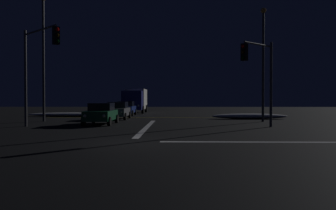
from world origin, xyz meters
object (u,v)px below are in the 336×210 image
object	(u,v)px
box_truck	(135,100)
traffic_signal_nw	(37,58)
streetlamp_left_near	(43,50)
sedan_green	(101,113)
sedan_blue	(126,108)
streetlamp_right_near	(263,56)
sedan_gray	(118,110)
traffic_signal_ne	(260,68)

from	to	relation	value
box_truck	traffic_signal_nw	size ratio (longest dim) A/B	1.27
traffic_signal_nw	streetlamp_left_near	size ratio (longest dim) A/B	0.63
sedan_green	traffic_signal_nw	world-z (taller)	traffic_signal_nw
sedan_blue	box_truck	size ratio (longest dim) A/B	0.52
box_truck	streetlamp_left_near	bearing A→B (deg)	-108.05
sedan_blue	streetlamp_right_near	xyz separation A→B (m)	(12.63, -10.16, 4.51)
sedan_green	traffic_signal_nw	xyz separation A→B (m)	(-3.38, -3.45, 3.73)
sedan_blue	streetlamp_left_near	xyz separation A→B (m)	(-5.36, -10.16, 5.08)
sedan_gray	streetlamp_right_near	world-z (taller)	streetlamp_right_near
box_truck	streetlamp_left_near	distance (m)	18.57
box_truck	traffic_signal_ne	size ratio (longest dim) A/B	1.46
streetlamp_right_near	streetlamp_left_near	distance (m)	18.00
sedan_gray	traffic_signal_nw	world-z (taller)	traffic_signal_nw
streetlamp_left_near	traffic_signal_nw	bearing A→B (deg)	-72.70
sedan_gray	traffic_signal_ne	world-z (taller)	traffic_signal_ne
sedan_green	traffic_signal_nw	size ratio (longest dim) A/B	0.66
sedan_green	traffic_signal_ne	distance (m)	11.74
traffic_signal_nw	streetlamp_right_near	distance (m)	17.26
sedan_green	traffic_signal_nw	bearing A→B (deg)	-134.40
box_truck	traffic_signal_nw	xyz separation A→B (m)	(-3.57, -23.74, 2.82)
sedan_blue	sedan_green	bearing A→B (deg)	-89.77
sedan_green	traffic_signal_nw	distance (m)	6.10
streetlamp_right_near	streetlamp_left_near	bearing A→B (deg)	180.00
sedan_blue	traffic_signal_ne	xyz separation A→B (m)	(10.95, -16.34, 3.07)
traffic_signal_ne	streetlamp_right_near	bearing A→B (deg)	74.77
sedan_green	sedan_blue	size ratio (longest dim) A/B	1.00
sedan_green	streetlamp_right_near	size ratio (longest dim) A/B	0.47
traffic_signal_ne	streetlamp_right_near	distance (m)	6.57
sedan_gray	streetlamp_right_near	size ratio (longest dim) A/B	0.47
sedan_blue	streetlamp_right_near	bearing A→B (deg)	-38.81
streetlamp_left_near	streetlamp_right_near	bearing A→B (deg)	-0.00
sedan_gray	streetlamp_right_near	xyz separation A→B (m)	(12.42, -3.38, 4.51)
sedan_gray	traffic_signal_nw	bearing A→B (deg)	-109.63
traffic_signal_nw	streetlamp_left_near	distance (m)	6.98
streetlamp_right_near	traffic_signal_nw	bearing A→B (deg)	-157.73
traffic_signal_ne	streetlamp_left_near	size ratio (longest dim) A/B	0.55
sedan_gray	streetlamp_left_near	xyz separation A→B (m)	(-5.57, -3.38, 5.08)
traffic_signal_nw	sedan_gray	bearing A→B (deg)	70.37
sedan_gray	box_truck	size ratio (longest dim) A/B	0.52
sedan_green	box_truck	size ratio (longest dim) A/B	0.52
sedan_blue	box_truck	xyz separation A→B (m)	(0.25, 7.04, 0.91)
traffic_signal_ne	streetlamp_left_near	distance (m)	17.56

